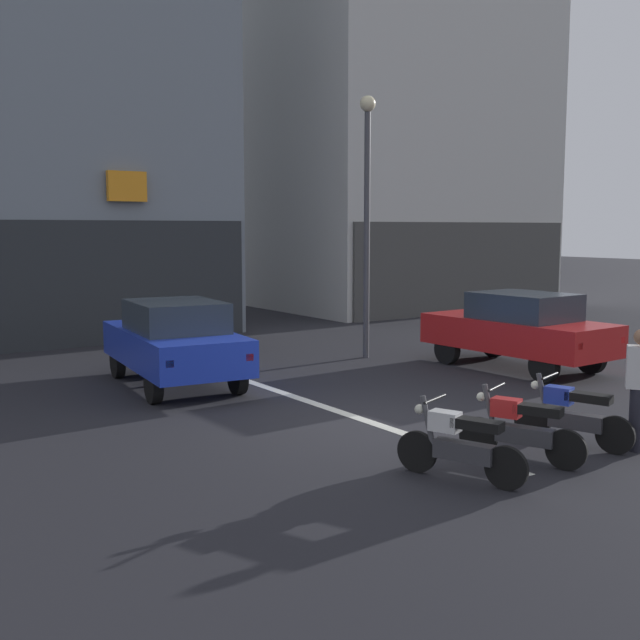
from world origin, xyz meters
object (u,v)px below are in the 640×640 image
(car_red_parked_kerbside, at_px, (519,328))
(motorcycle_red_row_left_mid, at_px, (520,428))
(car_blue_crossing_near, at_px, (174,340))
(person_by_motorcycles, at_px, (640,389))
(motorcycle_white_row_leftmost, at_px, (459,443))
(street_lamp, at_px, (367,198))
(motorcycle_blue_row_centre, at_px, (572,414))

(car_red_parked_kerbside, distance_m, motorcycle_red_row_left_mid, 6.84)
(car_blue_crossing_near, relative_size, motorcycle_red_row_left_mid, 2.73)
(car_red_parked_kerbside, distance_m, person_by_motorcycles, 6.09)
(motorcycle_white_row_leftmost, bearing_deg, street_lamp, 59.40)
(street_lamp, xyz_separation_m, motorcycle_red_row_left_mid, (-3.33, -7.52, -3.23))
(street_lamp, xyz_separation_m, motorcycle_blue_row_centre, (-2.18, -7.43, -3.23))
(street_lamp, relative_size, motorcycle_white_row_leftmost, 3.76)
(car_red_parked_kerbside, xyz_separation_m, street_lamp, (-1.79, 3.00, 2.80))
(street_lamp, bearing_deg, motorcycle_red_row_left_mid, -113.92)
(motorcycle_white_row_leftmost, bearing_deg, person_by_motorcycles, -9.28)
(motorcycle_blue_row_centre, bearing_deg, motorcycle_white_row_leftmost, -176.01)
(person_by_motorcycles, bearing_deg, car_blue_crossing_near, 114.33)
(motorcycle_red_row_left_mid, relative_size, person_by_motorcycles, 0.94)
(street_lamp, xyz_separation_m, person_by_motorcycles, (-1.60, -8.06, -2.83))
(car_blue_crossing_near, bearing_deg, motorcycle_blue_row_centre, -67.72)
(car_blue_crossing_near, relative_size, car_red_parked_kerbside, 1.03)
(motorcycle_white_row_leftmost, relative_size, motorcycle_blue_row_centre, 0.98)
(motorcycle_white_row_leftmost, height_order, person_by_motorcycles, person_by_motorcycles)
(car_blue_crossing_near, distance_m, street_lamp, 5.77)
(car_blue_crossing_near, relative_size, person_by_motorcycles, 2.56)
(car_red_parked_kerbside, distance_m, motorcycle_blue_row_centre, 5.96)
(car_red_parked_kerbside, height_order, motorcycle_white_row_leftmost, car_red_parked_kerbside)
(car_red_parked_kerbside, xyz_separation_m, motorcycle_red_row_left_mid, (-5.12, -4.51, -0.43))
(motorcycle_red_row_left_mid, bearing_deg, person_by_motorcycles, -17.33)
(street_lamp, height_order, person_by_motorcycles, street_lamp)
(car_blue_crossing_near, bearing_deg, person_by_motorcycles, -65.67)
(car_red_parked_kerbside, bearing_deg, street_lamp, 120.78)
(car_blue_crossing_near, distance_m, car_red_parked_kerbside, 7.24)
(motorcycle_red_row_left_mid, distance_m, person_by_motorcycles, 1.86)
(street_lamp, bearing_deg, motorcycle_white_row_leftmost, -120.60)
(car_red_parked_kerbside, height_order, motorcycle_blue_row_centre, car_red_parked_kerbside)
(car_blue_crossing_near, bearing_deg, motorcycle_white_row_leftmost, -85.74)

